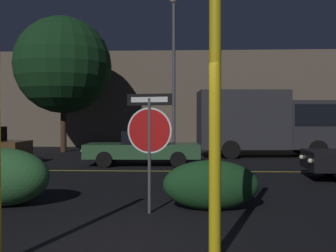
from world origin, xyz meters
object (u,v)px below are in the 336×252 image
object	(u,v)px
passing_car_2	(143,148)
street_lamp	(174,60)
hedge_bush_1	(1,177)
delivery_truck	(269,121)
hedge_bush_2	(211,185)
yellow_pole_right	(215,120)
tree_0	(63,65)
stop_sign	(149,130)

from	to	relation	value
passing_car_2	street_lamp	size ratio (longest dim) A/B	0.59
street_lamp	hedge_bush_1	bearing A→B (deg)	-107.29
passing_car_2	delivery_truck	bearing A→B (deg)	-59.83
hedge_bush_1	hedge_bush_2	world-z (taller)	hedge_bush_1
yellow_pole_right	tree_0	xyz separation A→B (m)	(-7.03, 15.61, 2.99)
street_lamp	tree_0	world-z (taller)	street_lamp
hedge_bush_2	tree_0	bearing A→B (deg)	118.86
yellow_pole_right	hedge_bush_1	bearing A→B (deg)	146.44
stop_sign	street_lamp	world-z (taller)	street_lamp
hedge_bush_1	stop_sign	bearing A→B (deg)	-8.79
passing_car_2	street_lamp	bearing A→B (deg)	-19.56
passing_car_2	tree_0	size ratio (longest dim) A/B	0.62
yellow_pole_right	passing_car_2	bearing A→B (deg)	101.37
stop_sign	delivery_truck	size ratio (longest dim) A/B	0.33
hedge_bush_1	street_lamp	world-z (taller)	street_lamp
stop_sign	hedge_bush_2	xyz separation A→B (m)	(1.18, 0.33, -1.09)
tree_0	street_lamp	bearing A→B (deg)	-19.87
tree_0	yellow_pole_right	bearing A→B (deg)	-65.77
stop_sign	passing_car_2	size ratio (longest dim) A/B	0.50
delivery_truck	tree_0	size ratio (longest dim) A/B	0.92
yellow_pole_right	passing_car_2	xyz separation A→B (m)	(-1.97, 9.82, -1.11)
street_lamp	yellow_pole_right	bearing A→B (deg)	-86.29
delivery_truck	passing_car_2	bearing A→B (deg)	-61.32
passing_car_2	street_lamp	xyz separation A→B (m)	(1.11, 3.56, 4.02)
hedge_bush_1	passing_car_2	distance (m)	7.39
hedge_bush_2	tree_0	size ratio (longest dim) A/B	0.25
hedge_bush_2	street_lamp	distance (m)	11.61
hedge_bush_2	tree_0	distance (m)	15.45
yellow_pole_right	street_lamp	xyz separation A→B (m)	(-0.87, 13.39, 2.91)
delivery_truck	street_lamp	size ratio (longest dim) A/B	0.87
delivery_truck	street_lamp	bearing A→B (deg)	-92.83
passing_car_2	tree_0	xyz separation A→B (m)	(-5.05, 5.79, 4.09)
tree_0	delivery_truck	bearing A→B (deg)	-11.27
stop_sign	hedge_bush_2	size ratio (longest dim) A/B	1.20
hedge_bush_1	hedge_bush_2	size ratio (longest dim) A/B	1.07
stop_sign	tree_0	world-z (taller)	tree_0
hedge_bush_1	hedge_bush_2	bearing A→B (deg)	-2.07
hedge_bush_1	passing_car_2	size ratio (longest dim) A/B	0.44
stop_sign	yellow_pole_right	bearing A→B (deg)	-53.67
stop_sign	yellow_pole_right	world-z (taller)	yellow_pole_right
street_lamp	tree_0	size ratio (longest dim) A/B	1.05
delivery_truck	hedge_bush_1	bearing A→B (deg)	-40.32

